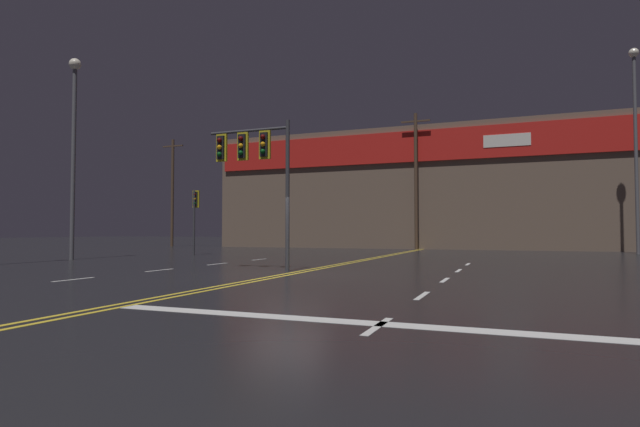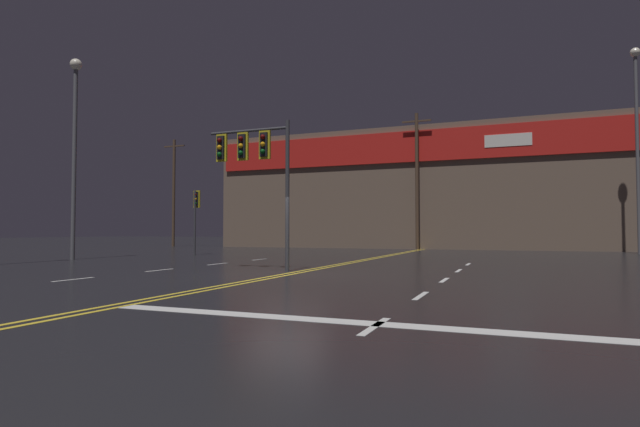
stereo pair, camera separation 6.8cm
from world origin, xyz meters
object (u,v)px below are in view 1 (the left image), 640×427
Objects in this scene: traffic_signal_corner_northwest at (195,207)px; streetlight_far_left at (74,131)px; traffic_signal_median at (253,156)px; streetlight_median_approach at (635,127)px.

streetlight_far_left is (-2.62, -6.17, 3.46)m from traffic_signal_corner_northwest.
streetlight_median_approach reaches higher than traffic_signal_median.
traffic_signal_median is at bearing -13.09° from streetlight_far_left.
streetlight_median_approach is at bearing 23.59° from traffic_signal_corner_northwest.
traffic_signal_median is 24.89m from streetlight_median_approach.
traffic_signal_corner_northwest is at bearing 66.99° from streetlight_far_left.
streetlight_far_left is (-11.26, 2.62, 2.21)m from traffic_signal_median.
traffic_signal_median is 0.41× the size of streetlight_median_approach.
streetlight_far_left reaches higher than traffic_signal_median.
streetlight_median_approach reaches higher than streetlight_far_left.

